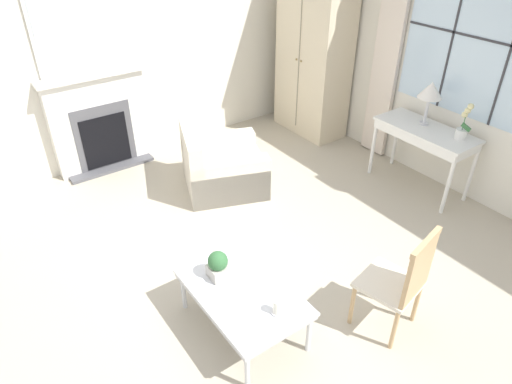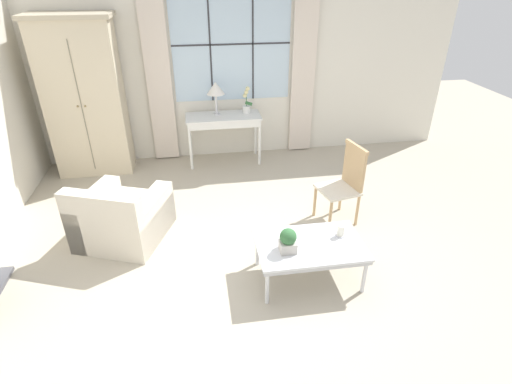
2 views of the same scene
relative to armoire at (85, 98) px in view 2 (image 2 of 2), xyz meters
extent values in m
plane|color=#B2A893|center=(2.19, -2.69, -1.15)|extent=(14.00, 14.00, 0.00)
cube|color=silver|center=(2.19, 0.34, 0.25)|extent=(7.20, 0.06, 2.80)
cube|color=silver|center=(2.19, 0.31, 0.64)|extent=(1.80, 0.01, 1.69)
cube|color=#2D2D33|center=(1.86, 0.30, 0.64)|extent=(0.02, 0.02, 1.69)
cube|color=#2D2D33|center=(2.51, 0.30, 0.64)|extent=(0.02, 0.02, 1.69)
cube|color=#2D2D33|center=(2.19, 0.30, 0.64)|extent=(1.80, 0.02, 0.02)
cube|color=beige|center=(1.06, 0.26, 0.26)|extent=(0.38, 0.06, 2.78)
cube|color=beige|center=(3.32, 0.26, 0.26)|extent=(0.38, 0.06, 2.78)
cube|color=beige|center=(0.00, 0.00, -0.04)|extent=(1.06, 0.52, 2.22)
cube|color=#BCAE92|center=(0.00, 0.00, 1.10)|extent=(1.14, 0.58, 0.06)
cube|color=gray|center=(0.00, -0.27, -0.08)|extent=(0.01, 0.01, 1.86)
sphere|color=#997F4C|center=(-0.05, -0.27, -0.04)|extent=(0.03, 0.03, 0.03)
sphere|color=#997F4C|center=(0.05, -0.27, -0.04)|extent=(0.03, 0.03, 0.03)
cube|color=white|center=(1.99, 0.00, -0.38)|extent=(1.16, 0.51, 0.03)
cube|color=white|center=(1.99, 0.00, -0.45)|extent=(1.12, 0.49, 0.10)
cylinder|color=white|center=(1.45, -0.22, -0.77)|extent=(0.04, 0.04, 0.75)
cylinder|color=white|center=(2.53, -0.22, -0.77)|extent=(0.04, 0.04, 0.75)
cylinder|color=white|center=(1.45, 0.21, -0.77)|extent=(0.04, 0.04, 0.75)
cylinder|color=white|center=(2.53, 0.21, -0.77)|extent=(0.04, 0.04, 0.75)
cylinder|color=silver|center=(1.90, 0.06, -0.35)|extent=(0.10, 0.10, 0.02)
cylinder|color=silver|center=(1.90, 0.06, -0.19)|extent=(0.04, 0.04, 0.30)
cone|color=white|center=(1.90, 0.06, 0.05)|extent=(0.27, 0.27, 0.19)
cylinder|color=white|center=(2.37, 0.06, -0.31)|extent=(0.12, 0.12, 0.11)
cylinder|color=#336638|center=(2.37, 0.06, -0.10)|extent=(0.01, 0.01, 0.30)
cube|color=#336638|center=(2.41, 0.06, -0.21)|extent=(0.12, 0.02, 0.08)
sphere|color=beige|center=(2.35, 0.07, -0.09)|extent=(0.07, 0.07, 0.07)
sphere|color=beige|center=(2.37, 0.07, -0.03)|extent=(0.07, 0.07, 0.07)
sphere|color=beige|center=(2.39, 0.07, 0.02)|extent=(0.07, 0.07, 0.07)
cube|color=beige|center=(0.64, -1.92, -0.94)|extent=(1.16, 1.17, 0.41)
cube|color=beige|center=(0.51, -2.27, -0.55)|extent=(0.89, 0.47, 0.37)
cube|color=beige|center=(0.32, -1.80, -0.87)|extent=(0.51, 0.92, 0.55)
cube|color=beige|center=(0.96, -2.04, -0.87)|extent=(0.51, 0.92, 0.55)
cube|color=beige|center=(3.21, -1.98, -0.71)|extent=(0.52, 0.52, 0.03)
cube|color=tan|center=(3.40, -1.94, -0.44)|extent=(0.12, 0.40, 0.50)
cube|color=tan|center=(3.40, -1.94, -0.17)|extent=(0.13, 0.43, 0.05)
cylinder|color=tan|center=(3.06, -2.21, -0.93)|extent=(0.04, 0.04, 0.42)
cylinder|color=tan|center=(2.98, -1.83, -0.93)|extent=(0.04, 0.04, 0.42)
cylinder|color=tan|center=(3.43, -2.13, -0.93)|extent=(0.04, 0.04, 0.42)
cylinder|color=tan|center=(3.35, -1.75, -0.93)|extent=(0.04, 0.04, 0.42)
cube|color=silver|center=(2.58, -2.97, -0.73)|extent=(1.06, 0.68, 0.03)
cube|color=#B1B3B8|center=(2.58, -2.97, -0.76)|extent=(1.04, 0.66, 0.04)
cylinder|color=silver|center=(2.10, -3.25, -0.94)|extent=(0.04, 0.04, 0.40)
cylinder|color=silver|center=(3.06, -3.25, -0.94)|extent=(0.04, 0.04, 0.40)
cylinder|color=silver|center=(2.10, -2.68, -0.94)|extent=(0.04, 0.04, 0.40)
cylinder|color=silver|center=(3.06, -2.68, -0.94)|extent=(0.04, 0.04, 0.40)
cube|color=#BCB7AD|center=(2.34, -3.03, -0.66)|extent=(0.16, 0.16, 0.11)
sphere|color=#336638|center=(2.34, -3.03, -0.55)|extent=(0.16, 0.16, 0.16)
cylinder|color=silver|center=(2.92, -2.88, -0.71)|extent=(0.10, 0.10, 0.01)
cylinder|color=white|center=(2.92, -2.88, -0.65)|extent=(0.07, 0.07, 0.11)
cylinder|color=black|center=(2.92, -2.88, -0.59)|extent=(0.00, 0.00, 0.01)
camera|label=1|loc=(4.73, -4.37, 1.90)|focal=32.00mm
camera|label=2|loc=(1.56, -6.01, 1.68)|focal=28.00mm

